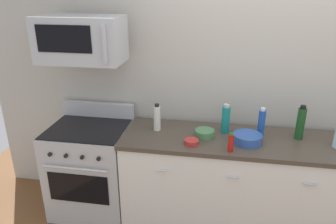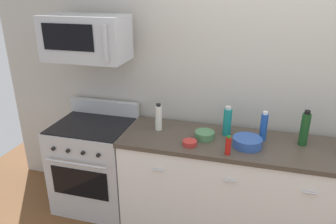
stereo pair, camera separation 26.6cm
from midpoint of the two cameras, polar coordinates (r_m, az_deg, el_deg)
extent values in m
cube|color=#B7B2A8|center=(3.15, 15.22, 5.32)|extent=(5.71, 0.10, 2.70)
cube|color=white|center=(3.16, 14.18, -12.84)|extent=(2.59, 0.62, 0.88)
cube|color=#473D33|center=(2.93, 15.00, -5.40)|extent=(2.62, 0.65, 0.04)
cylinder|color=silver|center=(2.78, -4.01, -10.41)|extent=(0.10, 0.02, 0.02)
cylinder|color=silver|center=(2.72, 8.71, -11.45)|extent=(0.10, 0.02, 0.02)
cylinder|color=silver|center=(2.79, 21.44, -11.94)|extent=(0.10, 0.02, 0.02)
cube|color=#B7BABF|center=(3.42, -15.57, -9.85)|extent=(0.76, 0.64, 0.91)
cube|color=black|center=(3.18, -18.00, -12.85)|extent=(0.58, 0.01, 0.30)
cylinder|color=#B7BABF|center=(3.04, -18.77, -9.58)|extent=(0.61, 0.02, 0.02)
cube|color=#B7BABF|center=(3.42, -14.49, 0.30)|extent=(0.76, 0.06, 0.16)
cube|color=black|center=(3.21, -16.40, -2.80)|extent=(0.73, 0.61, 0.01)
cylinder|color=black|center=(3.11, -22.56, -7.03)|extent=(0.04, 0.02, 0.04)
cylinder|color=black|center=(3.04, -20.09, -7.38)|extent=(0.04, 0.02, 0.04)
cylinder|color=black|center=(2.97, -17.51, -7.74)|extent=(0.04, 0.02, 0.04)
cylinder|color=black|center=(2.91, -14.80, -8.09)|extent=(0.04, 0.02, 0.04)
cube|color=#B7BABF|center=(3.02, -17.68, 12.17)|extent=(0.74, 0.40, 0.40)
cube|color=black|center=(2.86, -20.67, 11.99)|extent=(0.48, 0.01, 0.22)
cube|color=#B7BABF|center=(2.70, -14.00, 11.50)|extent=(0.02, 0.04, 0.30)
cylinder|color=#197F7A|center=(2.96, 7.68, -1.43)|extent=(0.08, 0.08, 0.25)
cylinder|color=beige|center=(2.91, 7.81, 1.07)|extent=(0.05, 0.05, 0.03)
cylinder|color=#19471E|center=(2.99, 20.12, -2.03)|extent=(0.07, 0.07, 0.28)
cylinder|color=black|center=(2.94, 20.51, 0.77)|extent=(0.05, 0.05, 0.03)
cylinder|color=silver|center=(2.99, -4.49, -1.17)|extent=(0.06, 0.06, 0.24)
cylinder|color=black|center=(2.95, -4.57, 1.14)|extent=(0.04, 0.04, 0.02)
cylinder|color=#B21914|center=(2.65, 8.27, -5.55)|extent=(0.05, 0.05, 0.15)
cylinder|color=#19721E|center=(2.62, 8.36, -3.97)|extent=(0.03, 0.03, 0.01)
cylinder|color=#1E4CA5|center=(2.95, 13.78, -2.01)|extent=(0.06, 0.06, 0.24)
cylinder|color=silver|center=(2.90, 14.02, 0.42)|extent=(0.04, 0.04, 0.02)
cylinder|color=#477A4C|center=(2.89, 3.89, -3.88)|extent=(0.17, 0.17, 0.07)
torus|color=#477A4C|center=(2.88, 3.91, -3.35)|extent=(0.17, 0.17, 0.01)
cylinder|color=#477A4C|center=(2.90, 3.88, -4.39)|extent=(0.10, 0.10, 0.01)
cylinder|color=#2D519E|center=(2.83, 11.31, -4.69)|extent=(0.25, 0.25, 0.08)
torus|color=#2D519E|center=(2.82, 11.36, -4.07)|extent=(0.25, 0.25, 0.01)
cylinder|color=#2D519E|center=(2.85, 11.26, -5.30)|extent=(0.14, 0.14, 0.01)
cylinder|color=#B72D28|center=(2.76, 1.44, -5.37)|extent=(0.12, 0.12, 0.04)
torus|color=#B72D28|center=(2.76, 1.44, -5.04)|extent=(0.12, 0.12, 0.01)
cylinder|color=#B72D28|center=(2.77, 1.44, -5.71)|extent=(0.07, 0.07, 0.01)
camera|label=1|loc=(0.13, -92.70, -1.08)|focal=34.40mm
camera|label=2|loc=(0.13, 87.30, 1.08)|focal=34.40mm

